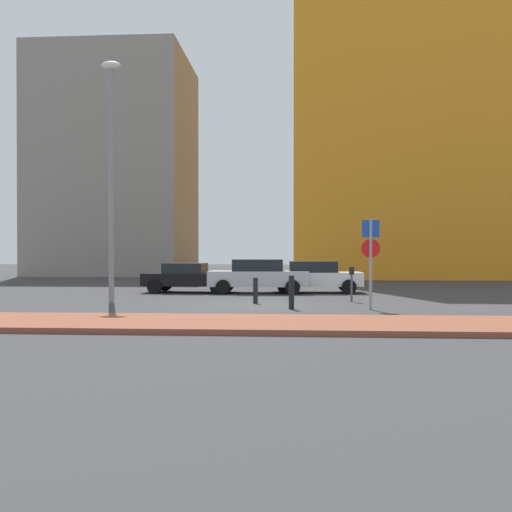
% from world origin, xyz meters
% --- Properties ---
extents(ground_plane, '(120.00, 120.00, 0.00)m').
position_xyz_m(ground_plane, '(0.00, 0.00, 0.00)').
color(ground_plane, '#38383A').
extents(sidewalk_brick, '(40.00, 3.13, 0.14)m').
position_xyz_m(sidewalk_brick, '(0.00, -5.46, 0.07)').
color(sidewalk_brick, brown).
rests_on(sidewalk_brick, ground).
extents(parked_car_black, '(4.21, 2.11, 1.33)m').
position_xyz_m(parked_car_black, '(-3.34, 5.86, 0.70)').
color(parked_car_black, black).
rests_on(parked_car_black, ground).
extents(parked_car_silver, '(4.44, 1.92, 1.51)m').
position_xyz_m(parked_car_silver, '(-0.18, 5.65, 0.78)').
color(parked_car_silver, '#B7BABF').
rests_on(parked_car_silver, ground).
extents(parked_car_white, '(4.12, 1.97, 1.42)m').
position_xyz_m(parked_car_white, '(2.35, 6.13, 0.75)').
color(parked_car_white, white).
rests_on(parked_car_white, ground).
extents(parking_sign_post, '(0.60, 0.10, 2.89)m').
position_xyz_m(parking_sign_post, '(3.83, -1.21, 1.82)').
color(parking_sign_post, gray).
rests_on(parking_sign_post, ground).
extents(parking_meter, '(0.18, 0.14, 1.29)m').
position_xyz_m(parking_meter, '(3.52, 1.63, 0.84)').
color(parking_meter, '#4C4C51').
rests_on(parking_meter, ground).
extents(street_lamp, '(0.70, 0.36, 8.63)m').
position_xyz_m(street_lamp, '(-5.11, 0.33, 4.96)').
color(street_lamp, gray).
rests_on(street_lamp, ground).
extents(traffic_bollard_near, '(0.17, 0.17, 0.93)m').
position_xyz_m(traffic_bollard_near, '(0.02, 0.72, 0.46)').
color(traffic_bollard_near, black).
rests_on(traffic_bollard_near, ground).
extents(traffic_bollard_mid, '(0.18, 0.18, 1.09)m').
position_xyz_m(traffic_bollard_mid, '(1.31, -1.21, 0.54)').
color(traffic_bollard_mid, black).
rests_on(traffic_bollard_mid, ground).
extents(building_colorful_midrise, '(18.90, 17.25, 26.27)m').
position_xyz_m(building_colorful_midrise, '(10.83, 25.86, 13.14)').
color(building_colorful_midrise, orange).
rests_on(building_colorful_midrise, ground).
extents(building_under_construction, '(11.51, 10.32, 17.31)m').
position_xyz_m(building_under_construction, '(-12.85, 25.28, 8.66)').
color(building_under_construction, gray).
rests_on(building_under_construction, ground).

